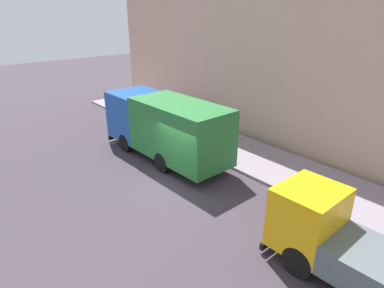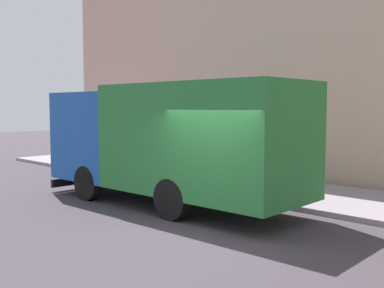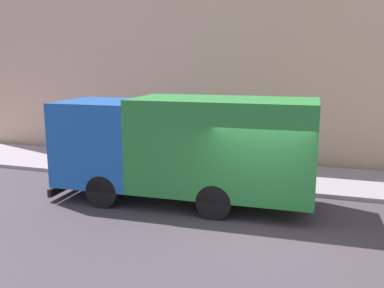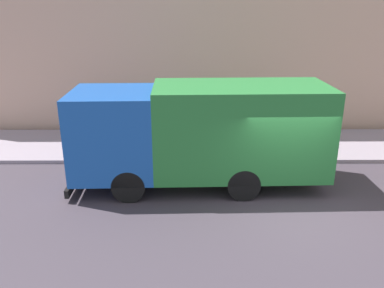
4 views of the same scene
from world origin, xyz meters
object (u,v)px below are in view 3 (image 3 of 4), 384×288
at_px(pedestrian_walking, 172,148).
at_px(pedestrian_standing, 119,135).
at_px(pedestrian_third, 156,137).
at_px(large_utility_truck, 184,145).
at_px(traffic_cone_orange, 128,164).

height_order(pedestrian_walking, pedestrian_standing, pedestrian_standing).
xyz_separation_m(pedestrian_standing, pedestrian_third, (0.48, -1.49, -0.08)).
bearing_deg(large_utility_truck, pedestrian_standing, 44.10).
bearing_deg(pedestrian_third, large_utility_truck, -83.69).
relative_size(pedestrian_walking, traffic_cone_orange, 2.72).
relative_size(pedestrian_standing, pedestrian_third, 1.07).
height_order(large_utility_truck, pedestrian_third, large_utility_truck).
bearing_deg(pedestrian_third, traffic_cone_orange, -114.92).
bearing_deg(pedestrian_walking, large_utility_truck, 62.57).
relative_size(pedestrian_third, traffic_cone_orange, 2.68).
bearing_deg(pedestrian_third, pedestrian_standing, 172.99).
height_order(pedestrian_standing, pedestrian_third, pedestrian_standing).
bearing_deg(traffic_cone_orange, large_utility_truck, -125.67).
distance_m(large_utility_truck, pedestrian_walking, 3.22).
height_order(pedestrian_third, traffic_cone_orange, pedestrian_third).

